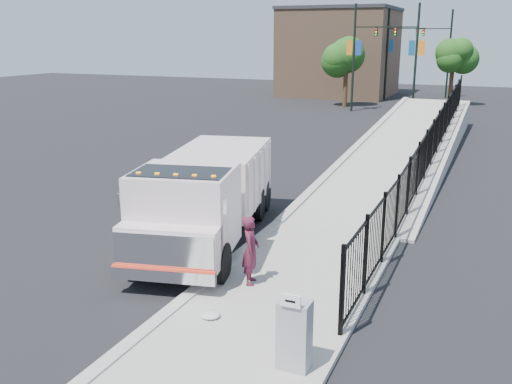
% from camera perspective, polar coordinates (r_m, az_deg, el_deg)
% --- Properties ---
extents(ground, '(120.00, 120.00, 0.00)m').
position_cam_1_polar(ground, '(14.31, -3.45, -8.08)').
color(ground, black).
rests_on(ground, ground).
extents(sidewalk, '(3.55, 12.00, 0.12)m').
position_cam_1_polar(sidewalk, '(11.92, 0.64, -12.80)').
color(sidewalk, '#9E998E').
rests_on(sidewalk, ground).
extents(curb, '(0.30, 12.00, 0.16)m').
position_cam_1_polar(curb, '(12.69, -7.57, -11.00)').
color(curb, '#ADAAA3').
rests_on(curb, ground).
extents(ramp, '(3.95, 24.06, 3.19)m').
position_cam_1_polar(ramp, '(28.54, 15.04, 3.35)').
color(ramp, '#9E998E').
rests_on(ramp, ground).
extents(iron_fence, '(0.10, 28.00, 1.80)m').
position_cam_1_polar(iron_fence, '(24.31, 17.09, 3.33)').
color(iron_fence, black).
rests_on(iron_fence, ground).
extents(truck, '(4.03, 7.97, 2.61)m').
position_cam_1_polar(truck, '(15.90, -5.03, -0.07)').
color(truck, black).
rests_on(truck, ground).
extents(worker, '(0.54, 0.68, 1.62)m').
position_cam_1_polar(worker, '(13.15, -0.53, -5.83)').
color(worker, '#541A2E').
rests_on(worker, sidewalk).
extents(utility_cabinet, '(0.55, 0.40, 1.25)m').
position_cam_1_polar(utility_cabinet, '(10.07, 3.85, -14.06)').
color(utility_cabinet, gray).
rests_on(utility_cabinet, sidewalk).
extents(arrow_sign, '(0.35, 0.04, 0.22)m').
position_cam_1_polar(arrow_sign, '(9.54, 3.48, -10.81)').
color(arrow_sign, white).
rests_on(arrow_sign, utility_cabinet).
extents(debris, '(0.40, 0.40, 0.10)m').
position_cam_1_polar(debris, '(11.96, -4.58, -12.14)').
color(debris, silver).
rests_on(debris, sidewalk).
extents(light_pole_0, '(3.77, 0.22, 8.00)m').
position_cam_1_polar(light_pole_0, '(45.10, 10.14, 13.46)').
color(light_pole_0, black).
rests_on(light_pole_0, ground).
extents(light_pole_1, '(3.77, 0.22, 8.00)m').
position_cam_1_polar(light_pole_1, '(45.07, 15.33, 13.17)').
color(light_pole_1, black).
rests_on(light_pole_1, ground).
extents(light_pole_2, '(3.77, 0.22, 8.00)m').
position_cam_1_polar(light_pole_2, '(53.77, 13.31, 13.57)').
color(light_pole_2, black).
rests_on(light_pole_2, ground).
extents(light_pole_3, '(3.78, 0.22, 8.00)m').
position_cam_1_polar(light_pole_3, '(57.12, 18.47, 13.29)').
color(light_pole_3, black).
rests_on(light_pole_3, ground).
extents(tree_0, '(2.97, 2.97, 5.48)m').
position_cam_1_polar(tree_0, '(47.78, 9.04, 13.12)').
color(tree_0, '#382314').
rests_on(tree_0, ground).
extents(tree_1, '(2.27, 2.27, 5.13)m').
position_cam_1_polar(tree_1, '(50.75, 19.13, 12.56)').
color(tree_1, '#382314').
rests_on(tree_1, ground).
extents(tree_2, '(2.42, 2.42, 5.21)m').
position_cam_1_polar(tree_2, '(59.49, 12.44, 13.34)').
color(tree_2, '#382314').
rests_on(tree_2, ground).
extents(building, '(10.00, 10.00, 8.00)m').
position_cam_1_polar(building, '(57.70, 8.39, 13.54)').
color(building, '#8C664C').
rests_on(building, ground).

